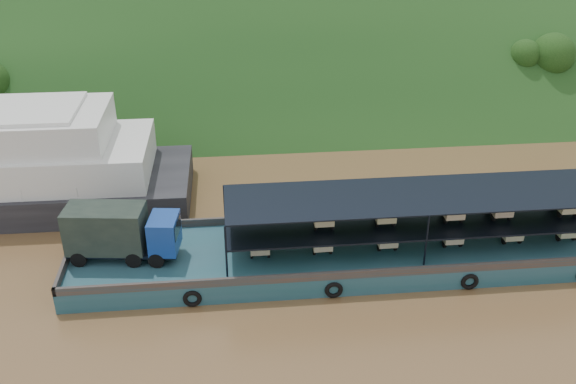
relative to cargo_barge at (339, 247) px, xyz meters
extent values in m
plane|color=brown|center=(-0.79, 0.70, -1.11)|extent=(160.00, 160.00, 0.00)
cube|color=#143312|center=(-0.79, 36.70, -1.11)|extent=(140.00, 39.60, 39.60)
cube|color=#16454E|center=(1.09, 0.00, -0.51)|extent=(35.00, 7.00, 1.20)
cube|color=#592D19|center=(1.09, 3.40, 0.34)|extent=(35.00, 0.20, 0.50)
cube|color=#592D19|center=(1.09, -3.40, 0.34)|extent=(35.00, 0.20, 0.50)
cube|color=#592D19|center=(-16.31, 0.00, 0.34)|extent=(0.20, 7.00, 0.50)
torus|color=black|center=(-8.91, -3.55, -0.56)|extent=(1.06, 0.26, 1.06)
torus|color=black|center=(-0.91, -3.55, -0.56)|extent=(1.06, 0.26, 1.06)
torus|color=black|center=(7.09, -3.55, -0.56)|extent=(1.06, 0.26, 1.06)
cylinder|color=black|center=(-15.48, -0.57, 0.56)|extent=(0.98, 0.45, 0.95)
cylinder|color=black|center=(-15.23, 1.41, 0.56)|extent=(0.98, 0.45, 0.95)
cylinder|color=black|center=(-12.28, -0.96, 0.56)|extent=(0.98, 0.45, 0.95)
cylinder|color=black|center=(-12.04, 1.01, 0.56)|extent=(0.98, 0.45, 0.95)
cylinder|color=black|center=(-10.97, -1.12, 0.56)|extent=(0.98, 0.45, 0.95)
cylinder|color=black|center=(-10.72, 0.85, 0.56)|extent=(0.98, 0.45, 0.95)
cube|color=black|center=(-12.91, 0.12, 0.70)|extent=(6.64, 2.86, 0.19)
cube|color=navy|center=(-10.47, -0.19, 1.79)|extent=(1.88, 2.45, 2.08)
cube|color=black|center=(-9.67, -0.28, 2.17)|extent=(0.29, 1.89, 0.85)
cube|color=black|center=(-13.85, 0.23, 2.07)|extent=(4.79, 2.81, 2.65)
cube|color=black|center=(4.59, 0.00, 1.75)|extent=(23.00, 5.00, 0.12)
cube|color=black|center=(4.59, 0.00, 3.39)|extent=(23.00, 5.00, 0.08)
cylinder|color=black|center=(-6.91, -2.50, 1.74)|extent=(0.12, 0.12, 3.30)
cylinder|color=black|center=(-6.91, 2.50, 1.74)|extent=(0.12, 0.12, 3.30)
cylinder|color=black|center=(4.59, -2.50, 1.74)|extent=(0.12, 0.12, 3.30)
cylinder|color=black|center=(4.59, 2.50, 1.74)|extent=(0.12, 0.12, 3.30)
cylinder|color=black|center=(16.09, 2.50, 1.74)|extent=(0.12, 0.12, 3.30)
cylinder|color=black|center=(-4.92, 1.05, 0.35)|extent=(0.12, 0.52, 0.52)
cylinder|color=black|center=(-5.42, -0.75, 0.35)|extent=(0.14, 0.52, 0.52)
cylinder|color=black|center=(-4.42, -0.75, 0.35)|extent=(0.14, 0.52, 0.52)
cube|color=tan|center=(-4.92, -0.40, 0.69)|extent=(1.15, 1.50, 0.44)
cube|color=red|center=(-4.92, 0.75, 0.87)|extent=(0.55, 0.80, 0.80)
cube|color=red|center=(-4.92, 0.55, 1.37)|extent=(0.50, 0.10, 0.10)
cylinder|color=black|center=(-1.16, 1.05, 0.35)|extent=(0.12, 0.52, 0.52)
cylinder|color=black|center=(-1.66, -0.75, 0.35)|extent=(0.14, 0.52, 0.52)
cylinder|color=black|center=(-0.66, -0.75, 0.35)|extent=(0.14, 0.52, 0.52)
cube|color=beige|center=(-1.16, -0.40, 0.69)|extent=(1.15, 1.50, 0.44)
cube|color=red|center=(-1.16, 0.75, 0.87)|extent=(0.55, 0.80, 0.80)
cube|color=red|center=(-1.16, 0.55, 1.37)|extent=(0.50, 0.10, 0.10)
cylinder|color=black|center=(2.80, 1.05, 0.35)|extent=(0.12, 0.52, 0.52)
cylinder|color=black|center=(2.30, -0.75, 0.35)|extent=(0.14, 0.52, 0.52)
cylinder|color=black|center=(3.30, -0.75, 0.35)|extent=(0.14, 0.52, 0.52)
cube|color=beige|center=(2.80, -0.40, 0.69)|extent=(1.15, 1.50, 0.44)
cube|color=red|center=(2.80, 0.75, 0.87)|extent=(0.55, 0.80, 0.80)
cube|color=red|center=(2.80, 0.55, 1.37)|extent=(0.50, 0.10, 0.10)
cylinder|color=black|center=(6.88, 1.05, 0.35)|extent=(0.12, 0.52, 0.52)
cylinder|color=black|center=(6.38, -0.75, 0.35)|extent=(0.14, 0.52, 0.52)
cylinder|color=black|center=(7.38, -0.75, 0.35)|extent=(0.14, 0.52, 0.52)
cube|color=beige|center=(6.88, -0.40, 0.69)|extent=(1.15, 1.50, 0.44)
cube|color=red|center=(6.88, 0.75, 0.87)|extent=(0.55, 0.80, 0.80)
cube|color=red|center=(6.88, 0.55, 1.37)|extent=(0.50, 0.10, 0.10)
cylinder|color=black|center=(10.66, 1.05, 0.35)|extent=(0.12, 0.52, 0.52)
cylinder|color=black|center=(10.16, -0.75, 0.35)|extent=(0.14, 0.52, 0.52)
cylinder|color=black|center=(11.16, -0.75, 0.35)|extent=(0.14, 0.52, 0.52)
cube|color=beige|center=(10.66, -0.40, 0.69)|extent=(1.15, 1.50, 0.44)
cube|color=#B61B0C|center=(10.66, 0.75, 0.87)|extent=(0.55, 0.80, 0.80)
cube|color=#B61B0C|center=(10.66, 0.55, 1.37)|extent=(0.50, 0.10, 0.10)
cylinder|color=black|center=(14.18, 1.05, 0.35)|extent=(0.12, 0.52, 0.52)
cylinder|color=black|center=(13.68, -0.75, 0.35)|extent=(0.14, 0.52, 0.52)
cylinder|color=black|center=(14.68, -0.75, 0.35)|extent=(0.14, 0.52, 0.52)
cube|color=beige|center=(14.18, -0.40, 0.69)|extent=(1.15, 1.50, 0.44)
cube|color=#A9270B|center=(14.18, 0.75, 0.87)|extent=(0.55, 0.80, 0.80)
cube|color=#A9270B|center=(14.18, 0.55, 1.37)|extent=(0.50, 0.10, 0.10)
cylinder|color=black|center=(-1.13, 1.05, 2.07)|extent=(0.12, 0.52, 0.52)
cylinder|color=black|center=(-1.63, -0.75, 2.07)|extent=(0.14, 0.52, 0.52)
cylinder|color=black|center=(-0.63, -0.75, 2.07)|extent=(0.14, 0.52, 0.52)
cube|color=#C1B989|center=(-1.13, -0.40, 2.41)|extent=(1.15, 1.50, 0.44)
cube|color=navy|center=(-1.13, 0.75, 2.59)|extent=(0.55, 0.80, 0.80)
cube|color=navy|center=(-1.13, 0.55, 3.09)|extent=(0.50, 0.10, 0.10)
cylinder|color=black|center=(2.57, 1.05, 2.07)|extent=(0.12, 0.52, 0.52)
cylinder|color=black|center=(2.07, -0.75, 2.07)|extent=(0.14, 0.52, 0.52)
cylinder|color=black|center=(3.07, -0.75, 2.07)|extent=(0.14, 0.52, 0.52)
cube|color=#BDB986|center=(2.57, -0.40, 2.41)|extent=(1.15, 1.50, 0.44)
cube|color=red|center=(2.57, 0.75, 2.59)|extent=(0.55, 0.80, 0.80)
cube|color=red|center=(2.57, 0.55, 3.09)|extent=(0.50, 0.10, 0.10)
cylinder|color=black|center=(6.74, 1.05, 2.07)|extent=(0.12, 0.52, 0.52)
cylinder|color=black|center=(6.24, -0.75, 2.07)|extent=(0.14, 0.52, 0.52)
cylinder|color=black|center=(7.24, -0.75, 2.07)|extent=(0.14, 0.52, 0.52)
cube|color=beige|center=(6.74, -0.40, 2.41)|extent=(1.15, 1.50, 0.44)
cube|color=beige|center=(6.74, 0.75, 2.59)|extent=(0.55, 0.80, 0.80)
cube|color=beige|center=(6.74, 0.55, 3.09)|extent=(0.50, 0.10, 0.10)
cylinder|color=black|center=(9.72, 1.05, 2.07)|extent=(0.12, 0.52, 0.52)
cylinder|color=black|center=(9.22, -0.75, 2.07)|extent=(0.14, 0.52, 0.52)
cylinder|color=black|center=(10.22, -0.75, 2.07)|extent=(0.14, 0.52, 0.52)
cube|color=#C3AC8A|center=(9.72, -0.40, 2.41)|extent=(1.15, 1.50, 0.44)
cube|color=#B80C1E|center=(9.72, 0.75, 2.59)|extent=(0.55, 0.80, 0.80)
cube|color=#B80C1E|center=(9.72, 0.55, 3.09)|extent=(0.50, 0.10, 0.10)
cylinder|color=black|center=(13.91, 1.05, 2.07)|extent=(0.12, 0.52, 0.52)
cylinder|color=black|center=(13.41, -0.75, 2.07)|extent=(0.14, 0.52, 0.52)
cylinder|color=black|center=(14.41, -0.75, 2.07)|extent=(0.14, 0.52, 0.52)
cube|color=beige|center=(13.91, -0.40, 2.41)|extent=(1.15, 1.50, 0.44)
cube|color=navy|center=(13.91, 0.75, 2.59)|extent=(0.55, 0.80, 0.80)
cube|color=navy|center=(13.91, 0.55, 3.09)|extent=(0.50, 0.10, 0.10)
camera|label=1|loc=(-6.53, -32.93, 21.23)|focal=40.00mm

